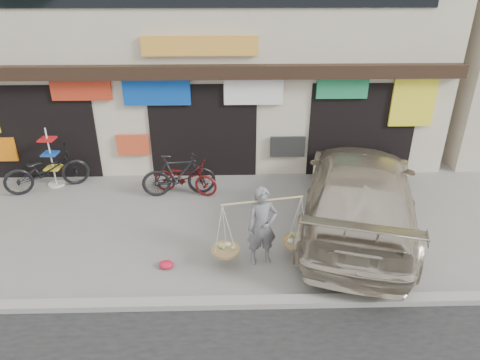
{
  "coord_description": "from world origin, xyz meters",
  "views": [
    {
      "loc": [
        0.74,
        -7.94,
        5.47
      ],
      "look_at": [
        0.97,
        0.9,
        1.1
      ],
      "focal_mm": 32.0,
      "sensor_mm": 36.0,
      "label": 1
    }
  ],
  "objects_px": {
    "bike_1": "(179,175)",
    "display_rack": "(52,163)",
    "bike_0": "(47,170)",
    "bike_2": "(185,177)",
    "suv": "(359,191)",
    "street_vendor": "(262,229)"
  },
  "relations": [
    {
      "from": "bike_0",
      "to": "bike_1",
      "type": "relative_size",
      "value": 1.12
    },
    {
      "from": "bike_0",
      "to": "suv",
      "type": "height_order",
      "value": "suv"
    },
    {
      "from": "street_vendor",
      "to": "bike_1",
      "type": "distance_m",
      "value": 3.58
    },
    {
      "from": "bike_0",
      "to": "bike_1",
      "type": "height_order",
      "value": "bike_1"
    },
    {
      "from": "bike_1",
      "to": "display_rack",
      "type": "relative_size",
      "value": 1.16
    },
    {
      "from": "bike_0",
      "to": "bike_2",
      "type": "distance_m",
      "value": 3.79
    },
    {
      "from": "bike_0",
      "to": "bike_2",
      "type": "height_order",
      "value": "bike_0"
    },
    {
      "from": "bike_1",
      "to": "display_rack",
      "type": "height_order",
      "value": "display_rack"
    },
    {
      "from": "bike_2",
      "to": "bike_1",
      "type": "bearing_deg",
      "value": 137.19
    },
    {
      "from": "bike_0",
      "to": "suv",
      "type": "bearing_deg",
      "value": -129.06
    },
    {
      "from": "bike_2",
      "to": "display_rack",
      "type": "xyz_separation_m",
      "value": [
        -3.69,
        0.6,
        0.21
      ]
    },
    {
      "from": "suv",
      "to": "display_rack",
      "type": "xyz_separation_m",
      "value": [
        -7.88,
        2.25,
        -0.19
      ]
    },
    {
      "from": "bike_0",
      "to": "bike_1",
      "type": "distance_m",
      "value": 3.65
    },
    {
      "from": "display_rack",
      "to": "bike_1",
      "type": "bearing_deg",
      "value": -10.93
    },
    {
      "from": "suv",
      "to": "display_rack",
      "type": "relative_size",
      "value": 3.82
    },
    {
      "from": "bike_1",
      "to": "suv",
      "type": "xyz_separation_m",
      "value": [
        4.34,
        -1.57,
        0.29
      ]
    },
    {
      "from": "street_vendor",
      "to": "bike_1",
      "type": "height_order",
      "value": "street_vendor"
    },
    {
      "from": "bike_1",
      "to": "display_rack",
      "type": "bearing_deg",
      "value": 71.55
    },
    {
      "from": "bike_2",
      "to": "suv",
      "type": "relative_size",
      "value": 0.28
    },
    {
      "from": "suv",
      "to": "bike_1",
      "type": "bearing_deg",
      "value": -3.53
    },
    {
      "from": "street_vendor",
      "to": "display_rack",
      "type": "xyz_separation_m",
      "value": [
        -5.53,
        3.66,
        -0.11
      ]
    },
    {
      "from": "bike_2",
      "to": "display_rack",
      "type": "height_order",
      "value": "display_rack"
    }
  ]
}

